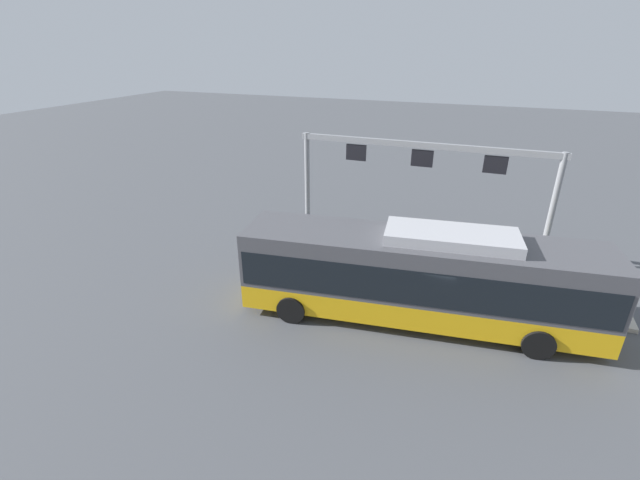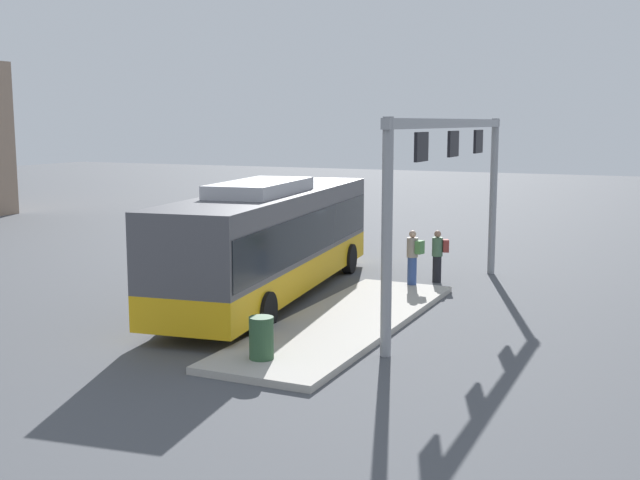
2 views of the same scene
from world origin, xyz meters
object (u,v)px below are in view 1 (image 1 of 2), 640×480
person_waiting_near (370,242)px  person_boarding (341,237)px  trash_bin (598,296)px  bus_main (419,274)px

person_waiting_near → person_boarding: bearing=-89.9°
person_waiting_near → trash_bin: 8.66m
bus_main → person_boarding: size_ratio=7.28×
person_boarding → bus_main: bearing=21.5°
person_boarding → trash_bin: size_ratio=1.86×
bus_main → person_waiting_near: 4.39m
bus_main → person_waiting_near: size_ratio=7.28×
person_boarding → trash_bin: (-10.08, 0.89, -0.28)m
trash_bin → person_waiting_near: bearing=-3.4°
bus_main → person_waiting_near: (2.62, -3.44, -0.76)m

